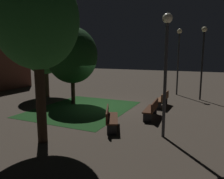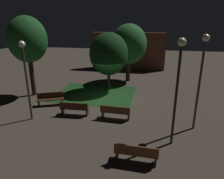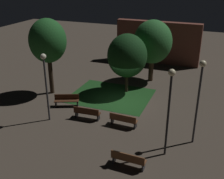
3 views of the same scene
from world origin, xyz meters
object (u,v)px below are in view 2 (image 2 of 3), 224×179
(bench_near_trees, at_px, (136,153))
(lamp_post_plaza_west, at_px, (202,68))
(tree_back_right, at_px, (129,45))
(bench_corner, at_px, (74,108))
(bench_back_row, at_px, (50,98))
(tree_tall_center, at_px, (28,40))
(bench_by_lamp, at_px, (115,112))
(lamp_post_plaza_east, at_px, (25,68))
(tree_right_canopy, at_px, (109,54))
(lamp_post_path_center, at_px, (178,76))

(bench_near_trees, relative_size, lamp_post_plaza_west, 0.36)
(bench_near_trees, bearing_deg, tree_back_right, 99.21)
(bench_corner, relative_size, tree_back_right, 0.33)
(bench_corner, xyz_separation_m, bench_back_row, (-2.29, 1.24, 0.00))
(tree_tall_center, bearing_deg, lamp_post_plaza_west, -14.86)
(bench_by_lamp, bearing_deg, bench_corner, 180.00)
(tree_back_right, relative_size, lamp_post_plaza_east, 1.19)
(bench_by_lamp, distance_m, bench_back_row, 5.06)
(tree_right_canopy, bearing_deg, bench_corner, -100.39)
(tree_tall_center, height_order, lamp_post_plaza_east, tree_tall_center)
(bench_by_lamp, distance_m, lamp_post_path_center, 4.67)
(tree_tall_center, xyz_separation_m, lamp_post_path_center, (10.37, -4.87, -0.98))
(tree_tall_center, relative_size, lamp_post_plaza_west, 1.20)
(bench_by_lamp, height_order, tree_right_canopy, tree_right_canopy)
(bench_by_lamp, xyz_separation_m, bench_back_row, (-4.90, 1.24, 0.00))
(tree_tall_center, distance_m, lamp_post_plaza_west, 12.09)
(bench_corner, height_order, lamp_post_plaza_east, lamp_post_plaza_east)
(bench_back_row, relative_size, lamp_post_plaza_west, 0.37)
(bench_near_trees, distance_m, tree_tall_center, 11.69)
(lamp_post_plaza_west, bearing_deg, tree_right_canopy, 137.32)
(bench_corner, relative_size, lamp_post_plaza_west, 0.36)
(bench_by_lamp, bearing_deg, tree_tall_center, 158.20)
(bench_by_lamp, relative_size, bench_back_row, 0.98)
(bench_back_row, xyz_separation_m, lamp_post_plaza_west, (9.31, -1.43, 2.89))
(tree_tall_center, distance_m, lamp_post_path_center, 11.49)
(bench_by_lamp, xyz_separation_m, tree_right_canopy, (-1.63, 5.37, 2.61))
(tree_right_canopy, relative_size, lamp_post_path_center, 0.97)
(tree_tall_center, relative_size, tree_right_canopy, 1.25)
(lamp_post_plaza_west, bearing_deg, bench_corner, 178.40)
(tree_back_right, relative_size, tree_right_canopy, 1.13)
(bench_near_trees, height_order, bench_back_row, same)
(bench_corner, distance_m, lamp_post_plaza_west, 7.60)
(bench_corner, distance_m, bench_near_trees, 5.62)
(bench_near_trees, bearing_deg, tree_tall_center, 143.10)
(bench_back_row, xyz_separation_m, tree_back_right, (4.49, 7.37, 3.08))
(lamp_post_plaza_east, relative_size, lamp_post_path_center, 0.93)
(bench_back_row, xyz_separation_m, lamp_post_path_center, (8.03, -3.21, 2.85))
(bench_by_lamp, height_order, tree_tall_center, tree_tall_center)
(bench_by_lamp, xyz_separation_m, lamp_post_plaza_west, (4.41, -0.20, 2.89))
(bench_near_trees, bearing_deg, bench_by_lamp, 113.09)
(bench_back_row, height_order, tree_back_right, tree_back_right)
(bench_back_row, relative_size, lamp_post_path_center, 0.37)
(bench_corner, bearing_deg, bench_by_lamp, -0.00)
(tree_tall_center, distance_m, lamp_post_plaza_east, 4.71)
(tree_back_right, bearing_deg, bench_back_row, -121.36)
(tree_back_right, height_order, lamp_post_plaza_east, tree_back_right)
(bench_corner, bearing_deg, tree_right_canopy, 79.61)
(bench_near_trees, distance_m, lamp_post_plaza_east, 7.55)
(bench_near_trees, bearing_deg, bench_corner, 138.39)
(bench_back_row, bearing_deg, tree_right_canopy, 51.63)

